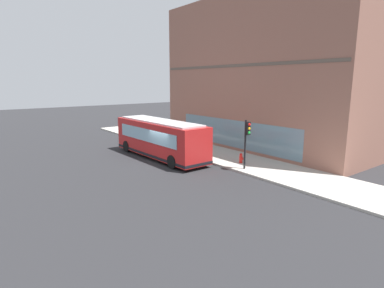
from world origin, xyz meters
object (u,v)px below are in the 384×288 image
(traffic_light_near_corner, at_px, (247,135))
(pedestrian_near_hydrant, at_px, (191,140))
(fire_hydrant, at_px, (241,158))
(city_bus_nearside, at_px, (160,139))
(pedestrian_near_building_entrance, at_px, (202,144))
(pedestrian_by_light_pole, at_px, (170,127))
(pedestrian_walking_along_curb, at_px, (152,132))

(traffic_light_near_corner, height_order, pedestrian_near_hydrant, traffic_light_near_corner)
(traffic_light_near_corner, relative_size, fire_hydrant, 4.63)
(city_bus_nearside, height_order, pedestrian_near_hydrant, city_bus_nearside)
(pedestrian_near_hydrant, bearing_deg, pedestrian_near_building_entrance, -103.83)
(pedestrian_near_hydrant, bearing_deg, fire_hydrant, -85.92)
(fire_hydrant, bearing_deg, traffic_light_near_corner, -124.58)
(traffic_light_near_corner, height_order, pedestrian_by_light_pole, traffic_light_near_corner)
(city_bus_nearside, height_order, traffic_light_near_corner, traffic_light_near_corner)
(pedestrian_near_building_entrance, bearing_deg, fire_hydrant, -74.15)
(traffic_light_near_corner, relative_size, pedestrian_walking_along_curb, 2.17)
(fire_hydrant, relative_size, pedestrian_by_light_pole, 0.41)
(traffic_light_near_corner, xyz_separation_m, pedestrian_near_hydrant, (0.57, 7.12, -1.45))
(traffic_light_near_corner, xyz_separation_m, pedestrian_walking_along_curb, (0.35, 13.41, -1.49))
(pedestrian_by_light_pole, bearing_deg, pedestrian_near_hydrant, -108.92)
(city_bus_nearside, relative_size, fire_hydrant, 13.65)
(pedestrian_near_hydrant, bearing_deg, pedestrian_walking_along_curb, 91.98)
(city_bus_nearside, bearing_deg, pedestrian_near_building_entrance, -40.16)
(city_bus_nearside, xyz_separation_m, pedestrian_by_light_pole, (5.61, 7.07, -0.36))
(pedestrian_near_building_entrance, bearing_deg, city_bus_nearside, 139.84)
(pedestrian_near_building_entrance, distance_m, pedestrian_walking_along_curb, 8.59)
(pedestrian_near_hydrant, height_order, pedestrian_near_building_entrance, pedestrian_near_building_entrance)
(city_bus_nearside, bearing_deg, traffic_light_near_corner, -69.50)
(traffic_light_near_corner, xyz_separation_m, pedestrian_by_light_pole, (2.97, 14.13, -1.34))
(city_bus_nearside, relative_size, pedestrian_walking_along_curb, 6.39)
(fire_hydrant, bearing_deg, city_bus_nearside, 122.60)
(pedestrian_walking_along_curb, bearing_deg, pedestrian_near_building_entrance, -92.31)
(pedestrian_by_light_pole, bearing_deg, city_bus_nearside, -128.42)
(traffic_light_near_corner, bearing_deg, fire_hydrant, 55.42)
(pedestrian_near_hydrant, xyz_separation_m, pedestrian_by_light_pole, (2.40, 7.01, 0.11))
(fire_hydrant, xyz_separation_m, pedestrian_near_hydrant, (-0.41, 5.71, 0.57))
(fire_hydrant, bearing_deg, pedestrian_near_building_entrance, 105.85)
(pedestrian_walking_along_curb, bearing_deg, pedestrian_near_hydrant, -88.02)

